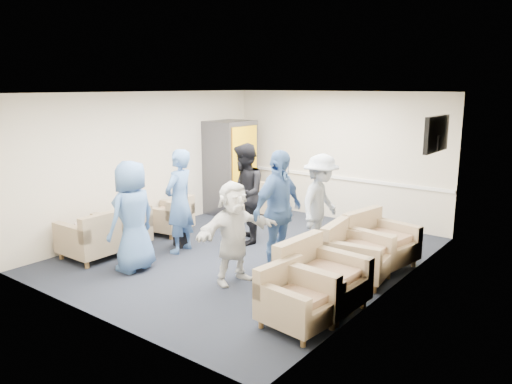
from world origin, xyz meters
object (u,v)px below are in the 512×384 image
Objects in this scene: armchair_left_mid at (123,231)px; armchair_left_far at (170,218)px; armchair_left_near at (94,238)px; person_back_right at (321,204)px; armchair_right_far at (378,243)px; armchair_corner at (260,200)px; armchair_right_near at (296,301)px; person_front_left at (133,216)px; person_mid_left at (179,201)px; person_front_right at (233,232)px; person_back_left at (244,194)px; armchair_right_midnear at (319,281)px; person_mid_right at (278,211)px; vending_machine at (230,167)px; armchair_right_midfar at (354,256)px.

armchair_left_mid is 0.92× the size of armchair_left_far.
person_back_right is (2.77, 2.59, 0.50)m from armchair_left_near.
armchair_left_near is 4.63m from armchair_right_far.
armchair_left_mid is 0.77× the size of armchair_corner.
person_front_left is (-3.00, 0.05, 0.55)m from armchair_right_near.
person_mid_left reaches higher than armchair_right_near.
armchair_left_far is 0.59× the size of person_front_right.
person_back_left is at bearing 134.85° from armchair_left_mid.
person_front_right is at bearing 91.81° from armchair_right_midnear.
armchair_left_near is at bearing 120.39° from person_mid_right.
person_mid_left is (-3.04, 0.51, 0.52)m from armchair_right_midnear.
armchair_left_near is 2.67m from person_back_left.
person_mid_left reaches higher than person_front_right.
armchair_right_near is 2.87m from person_back_right.
armchair_left_mid is (-0.04, 0.62, -0.03)m from armchair_left_near.
vending_machine is at bearing 54.40° from armchair_right_near.
person_mid_left is at bearing 76.54° from armchair_right_near.
person_back_left reaches higher than armchair_left_near.
armchair_right_midfar reaches higher than armchair_right_near.
person_back_right is at bearing 132.73° from armchair_left_near.
person_front_left is (-2.88, -1.73, 0.51)m from armchair_right_midfar.
person_front_left is (1.13, -3.65, -0.17)m from vending_machine.
person_front_right is (1.54, 0.56, -0.11)m from person_front_left.
vending_machine reaches higher than person_front_left.
person_front_left is at bearing 59.21° from armchair_left_mid.
person_mid_right is at bearing 104.77° from armchair_left_mid.
armchair_right_near is at bearing 79.77° from armchair_left_mid.
person_back_right reaches higher than armchair_left_mid.
armchair_left_near is 0.48× the size of person_back_left.
person_mid_right is 1.25× the size of person_front_right.
armchair_right_midfar is 0.58× the size of person_back_right.
armchair_right_far reaches higher than armchair_corner.
armchair_left_far is (-0.07, 1.75, -0.04)m from armchair_left_near.
armchair_left_mid is at bearing 109.08° from person_mid_right.
person_mid_left is 1.20m from person_back_left.
armchair_right_midfar is 0.93× the size of armchair_corner.
person_mid_left reaches higher than armchair_right_midfar.
armchair_left_mid is at bearing -87.12° from vending_machine.
vending_machine reaches higher than armchair_left_far.
person_front_left reaches higher than armchair_right_midnear.
armchair_right_midnear is at bearing -156.84° from person_back_right.
person_front_left is at bearing 94.24° from armchair_left_near.
armchair_left_mid is 0.45× the size of person_back_left.
person_back_left is at bearing 73.78° from armchair_right_midfar.
person_mid_right is (-1.11, -0.38, 0.59)m from armchair_right_midfar.
armchair_right_midnear is (3.98, -1.14, 0.07)m from armchair_left_far.
armchair_right_far is (-0.08, 2.52, 0.05)m from armchair_right_near.
armchair_corner is 2.09m from person_back_left.
vending_machine is at bearing 173.77° from armchair_left_far.
person_back_left is (-2.47, 1.57, 0.53)m from armchair_right_midnear.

